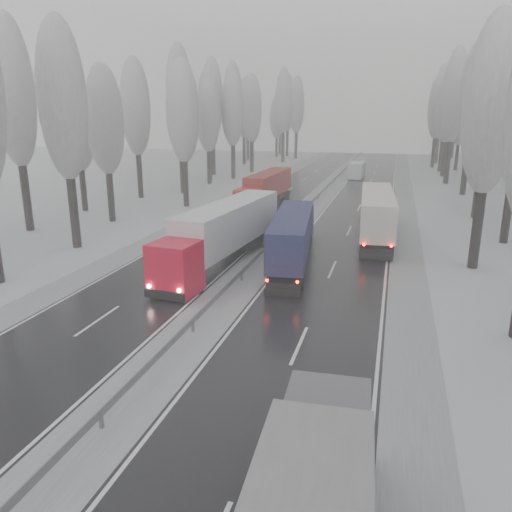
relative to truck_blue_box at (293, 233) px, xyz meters
The scene contains 49 objects.
carriageway_right 6.28m from the truck_blue_box, 60.26° to the left, with size 7.50×200.00×0.03m, color black.
carriageway_left 9.39m from the truck_blue_box, 145.92° to the left, with size 7.50×200.00×0.03m, color black.
median_slush 6.02m from the truck_blue_box, 114.40° to the left, with size 3.00×200.00×0.04m, color #ADAFB5.
shoulder_right 9.64m from the truck_blue_box, 33.04° to the left, with size 2.40×200.00×0.04m, color #ADAFB5.
shoulder_left 13.70m from the truck_blue_box, 157.75° to the left, with size 2.40×200.00×0.04m, color #ADAFB5.
median_guardrail 5.82m from the truck_blue_box, 114.45° to the left, with size 0.12×200.00×0.76m.
tree_18 15.04m from the truck_blue_box, 10.04° to the left, with size 3.60×3.60×16.58m.
tree_22 26.66m from the truck_blue_box, 54.65° to the left, with size 3.60×3.60×15.86m.
tree_24 32.37m from the truck_blue_box, 59.22° to the left, with size 3.60×3.60×20.49m.
tree_26 40.69m from the truck_blue_box, 67.28° to the left, with size 3.60×3.60×18.78m.
tree_28 50.23m from the truck_blue_box, 73.42° to the left, with size 3.60×3.60×19.62m.
tree_29 56.19m from the truck_blue_box, 67.28° to the left, with size 3.60×3.60×18.11m.
tree_30 59.33m from the truck_blue_box, 75.93° to the left, with size 3.60×3.60×17.86m.
tree_31 64.83m from the truck_blue_box, 71.67° to the left, with size 3.60×3.60×18.58m.
tree_32 66.52m from the truck_blue_box, 77.46° to the left, with size 3.60×3.60×17.33m.
tree_33 70.88m from the truck_blue_box, 75.68° to the left, with size 3.60×3.60×14.33m.
tree_34 73.27m from the truck_blue_box, 79.37° to the left, with size 3.60×3.60×17.63m.
tree_35 79.34m from the truck_blue_box, 73.31° to the left, with size 3.60×3.60×18.25m.
tree_36 83.32m from the truck_blue_box, 79.74° to the left, with size 3.60×3.60×20.23m.
tree_37 88.40m from the truck_blue_box, 75.73° to the left, with size 3.60×3.60×16.37m.
tree_38 93.78m from the truck_blue_box, 79.87° to the left, with size 3.60×3.60×17.97m.
tree_39 98.11m from the truck_blue_box, 78.66° to the left, with size 3.60×3.60×16.19m.
tree_58 19.61m from the truck_blue_box, behind, with size 3.60×3.60×17.21m.
tree_59 27.19m from the truck_blue_box, behind, with size 3.60×3.60×18.41m.
tree_60 23.35m from the truck_blue_box, 155.09° to the left, with size 3.60×3.60×14.84m.
tree_61 29.87m from the truck_blue_box, 152.73° to the left, with size 3.60×3.60×13.95m.
tree_62 26.22m from the truck_blue_box, 130.79° to the left, with size 3.60×3.60×16.04m.
tree_63 34.39m from the truck_blue_box, 136.61° to the left, with size 3.60×3.60×16.88m.
tree_64 35.49m from the truck_blue_box, 126.48° to the left, with size 3.60×3.60×15.42m.
tree_65 40.28m from the truck_blue_box, 125.10° to the left, with size 3.60×3.60×19.48m.
tree_66 43.39m from the truck_blue_box, 118.66° to the left, with size 3.60×3.60×15.23m.
tree_67 47.72m from the truck_blue_box, 117.80° to the left, with size 3.60×3.60×17.09m.
tree_68 48.87m from the truck_blue_box, 113.14° to the left, with size 3.60×3.60×16.65m.
tree_69 54.74m from the truck_blue_box, 116.21° to the left, with size 3.60×3.60×19.35m.
tree_70 58.11m from the truck_blue_box, 108.95° to the left, with size 3.60×3.60×17.09m.
tree_71 63.70m from the truck_blue_box, 111.87° to the left, with size 3.60×3.60×19.61m.
tree_72 67.54m from the truck_blue_box, 108.46° to the left, with size 3.60×3.60×15.11m.
tree_73 72.39m from the truck_blue_box, 109.64° to the left, with size 3.60×3.60×17.22m.
tree_74 77.18m from the truck_blue_box, 103.15° to the left, with size 3.60×3.60×19.68m.
tree_75 83.39m from the truck_blue_box, 108.68° to the left, with size 3.60×3.60×18.60m.
tree_76 85.99m from the truck_blue_box, 101.05° to the left, with size 3.60×3.60×18.55m.
tree_77 90.83m from the truck_blue_box, 104.05° to the left, with size 3.60×3.60×14.32m.
tree_78 93.18m from the truck_blue_box, 102.40° to the left, with size 3.60×3.60×19.55m.
tree_79 97.52m from the truck_blue_box, 103.49° to the left, with size 3.60×3.60×17.07m.
truck_blue_box is the anchor object (origin of this frame).
truck_cream_box 10.50m from the truck_blue_box, 59.86° to the left, with size 3.46×15.93×4.06m.
box_truck_distant 50.15m from the truck_blue_box, 89.53° to the left, with size 2.33×7.06×2.62m.
truck_red_white 4.90m from the truck_blue_box, 160.69° to the right, with size 4.07×16.39×4.17m.
truck_red_red 22.39m from the truck_blue_box, 109.36° to the left, with size 2.84×14.78×3.77m.
Camera 1 is at (8.93, -8.65, 10.26)m, focal length 35.00 mm.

